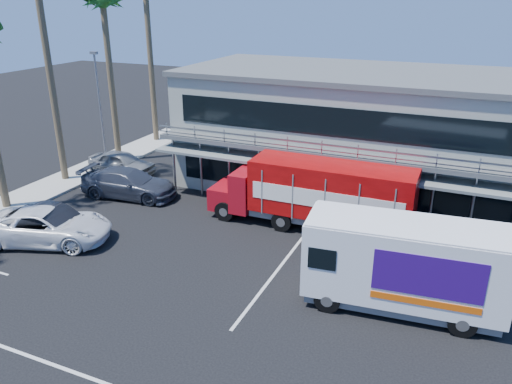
% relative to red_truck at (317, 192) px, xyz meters
% --- Properties ---
extents(ground, '(120.00, 120.00, 0.00)m').
position_rel_red_truck_xyz_m(ground, '(-2.26, -7.72, -2.00)').
color(ground, black).
rests_on(ground, ground).
extents(building, '(22.40, 12.00, 7.30)m').
position_rel_red_truck_xyz_m(building, '(0.74, 7.21, 1.66)').
color(building, '#999D8F').
rests_on(building, ground).
extents(curb_strip, '(3.00, 32.00, 0.16)m').
position_rel_red_truck_xyz_m(curb_strip, '(-17.26, -1.72, -1.92)').
color(curb_strip, '#A5A399').
rests_on(curb_strip, ground).
extents(palm_e, '(2.80, 2.80, 12.25)m').
position_rel_red_truck_xyz_m(palm_e, '(-16.96, 5.28, 8.58)').
color(palm_e, brown).
rests_on(palm_e, ground).
extents(light_pole_far, '(0.50, 0.25, 8.09)m').
position_rel_red_truck_xyz_m(light_pole_far, '(-16.46, 3.28, 2.51)').
color(light_pole_far, gray).
rests_on(light_pole_far, ground).
extents(red_truck, '(10.81, 2.70, 3.63)m').
position_rel_red_truck_xyz_m(red_truck, '(0.00, 0.00, 0.00)').
color(red_truck, maroon).
rests_on(red_truck, ground).
extents(white_van, '(7.67, 3.27, 3.64)m').
position_rel_red_truck_xyz_m(white_van, '(5.17, -5.72, -0.06)').
color(white_van, white).
rests_on(white_van, ground).
extents(parked_car_b, '(5.05, 1.91, 1.64)m').
position_rel_red_truck_xyz_m(parked_car_b, '(-11.76, -6.52, -1.17)').
color(parked_car_b, black).
rests_on(parked_car_b, ground).
extents(parked_car_c, '(6.80, 4.75, 1.72)m').
position_rel_red_truck_xyz_m(parked_car_c, '(-11.76, -6.92, -1.14)').
color(parked_car_c, white).
rests_on(parked_car_c, ground).
extents(parked_car_d, '(6.19, 3.14, 1.72)m').
position_rel_red_truck_xyz_m(parked_car_d, '(-11.76, -0.37, -1.14)').
color(parked_car_d, '#333844').
rests_on(parked_car_d, ground).
extents(parked_car_e, '(4.75, 2.00, 1.61)m').
position_rel_red_truck_xyz_m(parked_car_e, '(-14.76, 2.85, -1.19)').
color(parked_car_e, slate).
rests_on(parked_car_e, ground).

